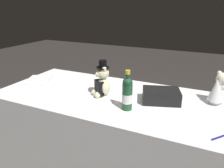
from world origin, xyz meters
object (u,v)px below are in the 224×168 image
(champagne_bottle, at_px, (127,93))
(guestbook, at_px, (38,80))
(gift_case_black, at_px, (161,96))
(teddy_bear_groom, at_px, (102,82))
(signing_pen, at_px, (221,137))
(teddy_bear_bride, at_px, (219,90))

(champagne_bottle, height_order, guestbook, champagne_bottle)
(gift_case_black, bearing_deg, guestbook, -178.30)
(teddy_bear_groom, height_order, champagne_bottle, teddy_bear_groom)
(champagne_bottle, xyz_separation_m, signing_pen, (0.60, -0.10, -0.12))
(teddy_bear_bride, bearing_deg, teddy_bear_groom, -164.25)
(champagne_bottle, xyz_separation_m, gift_case_black, (0.18, 0.23, -0.07))
(teddy_bear_groom, bearing_deg, signing_pen, -15.97)
(guestbook, bearing_deg, teddy_bear_groom, -26.67)
(teddy_bear_groom, relative_size, teddy_bear_bride, 1.21)
(teddy_bear_groom, xyz_separation_m, signing_pen, (0.88, -0.25, -0.11))
(teddy_bear_groom, bearing_deg, gift_case_black, 10.17)
(signing_pen, distance_m, guestbook, 1.63)
(champagne_bottle, bearing_deg, teddy_bear_bride, 34.00)
(teddy_bear_groom, xyz_separation_m, gift_case_black, (0.46, 0.08, -0.07))
(teddy_bear_bride, bearing_deg, signing_pen, -86.54)
(teddy_bear_bride, height_order, guestbook, teddy_bear_bride)
(teddy_bear_bride, height_order, gift_case_black, teddy_bear_bride)
(champagne_bottle, relative_size, guestbook, 1.01)
(teddy_bear_groom, relative_size, champagne_bottle, 1.02)
(champagne_bottle, distance_m, gift_case_black, 0.30)
(signing_pen, bearing_deg, teddy_bear_groom, 164.03)
(teddy_bear_bride, xyz_separation_m, signing_pen, (0.03, -0.49, -0.10))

